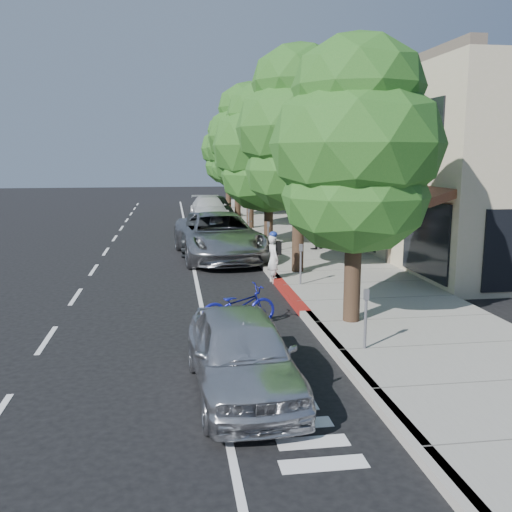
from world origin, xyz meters
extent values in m
plane|color=black|center=(0.00, 0.00, 0.00)|extent=(120.00, 120.00, 0.00)
cube|color=gray|center=(2.30, 8.00, 0.07)|extent=(4.60, 56.00, 0.15)
cube|color=#9E998E|center=(0.00, 8.00, 0.07)|extent=(0.30, 56.00, 0.15)
cube|color=maroon|center=(0.00, 1.00, 0.07)|extent=(0.32, 4.00, 0.15)
cube|color=beige|center=(9.60, 18.00, 3.50)|extent=(10.00, 36.00, 7.00)
cylinder|color=black|center=(0.90, -2.00, 1.23)|extent=(0.40, 0.40, 2.46)
ellipsoid|color=#195218|center=(0.90, -2.00, 3.16)|extent=(3.47, 3.47, 2.77)
ellipsoid|color=#195218|center=(0.90, -2.00, 4.36)|extent=(4.08, 4.08, 3.26)
ellipsoid|color=#195218|center=(0.90, -2.00, 5.62)|extent=(3.06, 3.06, 2.45)
cylinder|color=black|center=(0.90, 4.00, 1.41)|extent=(0.40, 0.40, 2.81)
ellipsoid|color=#195218|center=(0.90, 4.00, 3.62)|extent=(3.66, 3.66, 2.92)
ellipsoid|color=#195218|center=(0.90, 4.00, 4.98)|extent=(4.30, 4.30, 3.44)
ellipsoid|color=#195218|center=(0.90, 4.00, 6.43)|extent=(3.23, 3.23, 2.58)
cylinder|color=black|center=(0.90, 10.00, 1.27)|extent=(0.40, 0.40, 2.54)
ellipsoid|color=#195218|center=(0.90, 10.00, 3.27)|extent=(4.28, 4.28, 3.43)
ellipsoid|color=#195218|center=(0.90, 10.00, 4.50)|extent=(5.04, 5.04, 4.03)
ellipsoid|color=#195218|center=(0.90, 10.00, 5.81)|extent=(3.78, 3.78, 3.02)
cylinder|color=black|center=(0.90, 16.00, 1.43)|extent=(0.40, 0.40, 2.87)
ellipsoid|color=#195218|center=(0.90, 16.00, 3.69)|extent=(3.96, 3.96, 3.17)
ellipsoid|color=#195218|center=(0.90, 16.00, 5.08)|extent=(4.66, 4.66, 3.72)
ellipsoid|color=#195218|center=(0.90, 16.00, 6.55)|extent=(3.49, 3.49, 2.79)
cylinder|color=black|center=(0.90, 22.00, 1.29)|extent=(0.40, 0.40, 2.58)
ellipsoid|color=#195218|center=(0.90, 22.00, 3.31)|extent=(3.46, 3.46, 2.77)
ellipsoid|color=#195218|center=(0.90, 22.00, 4.57)|extent=(4.07, 4.07, 3.26)
ellipsoid|color=#195218|center=(0.90, 22.00, 5.89)|extent=(3.05, 3.05, 2.44)
cylinder|color=black|center=(0.90, 28.00, 1.29)|extent=(0.40, 0.40, 2.57)
ellipsoid|color=#195218|center=(0.90, 28.00, 3.31)|extent=(3.53, 3.53, 2.82)
ellipsoid|color=#195218|center=(0.90, 28.00, 4.56)|extent=(4.15, 4.15, 3.32)
ellipsoid|color=#195218|center=(0.90, 28.00, 5.88)|extent=(3.11, 3.11, 2.49)
imported|color=silver|center=(-0.13, 3.00, 0.79)|extent=(0.48, 0.64, 1.57)
imported|color=#16199A|center=(-1.80, -1.55, 0.50)|extent=(2.00, 1.09, 1.00)
imported|color=#A2A3A7|center=(-1.52, 7.62, 0.92)|extent=(3.60, 6.83, 1.83)
imported|color=black|center=(-1.82, 9.00, 0.82)|extent=(2.42, 5.19, 1.65)
imported|color=silver|center=(-1.04, 21.00, 0.75)|extent=(2.29, 5.25, 1.50)
imported|color=black|center=(-0.50, 22.11, 0.78)|extent=(2.09, 4.65, 1.55)
imported|color=silver|center=(-2.20, -5.50, 0.72)|extent=(1.90, 4.31, 1.44)
imported|color=black|center=(2.63, 8.47, 0.95)|extent=(0.99, 0.96, 1.61)
camera|label=1|loc=(-3.33, -14.85, 4.11)|focal=40.00mm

